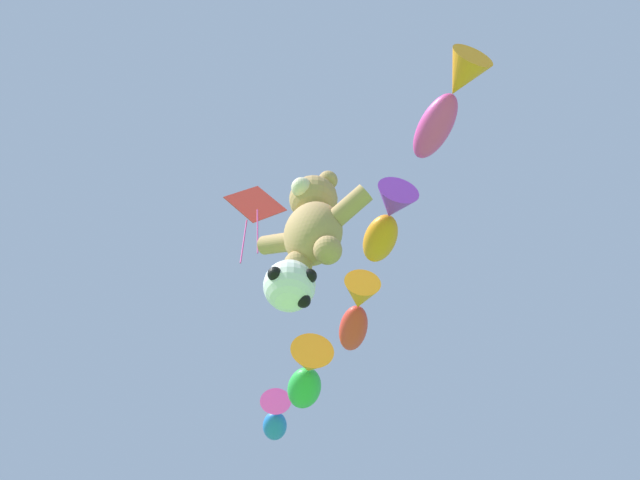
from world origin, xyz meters
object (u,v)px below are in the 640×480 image
Objects in this scene: fish_kite_crimson at (357,312)px; fish_kite_emerald at (307,375)px; teddy_bear_kite at (313,222)px; diamond_kite at (255,207)px; fish_kite_tangerine at (387,221)px; fish_kite_magenta at (448,102)px; fish_kite_cobalt at (275,417)px; soccer_ball_kite at (290,286)px.

fish_kite_emerald reaches higher than fish_kite_crimson.
teddy_bear_kite is 0.87× the size of diamond_kite.
fish_kite_tangerine reaches higher than teddy_bear_kite.
fish_kite_magenta is 8.08m from fish_kite_emerald.
diamond_kite reaches higher than fish_kite_emerald.
fish_kite_crimson is 1.12× the size of fish_kite_cobalt.
fish_kite_cobalt is (-5.34, 6.57, 3.24)m from soccer_ball_kite.
teddy_bear_kite is at bearing -48.77° from fish_kite_cobalt.
fish_kite_tangerine is 2.63m from fish_kite_crimson.
diamond_kite is at bearing 153.71° from soccer_ball_kite.
teddy_bear_kite is at bearing -21.29° from diamond_kite.
fish_kite_magenta is 1.05× the size of fish_kite_cobalt.
fish_kite_emerald is at bearing 141.26° from fish_kite_magenta.
diamond_kite is (-1.75, 0.86, 4.13)m from soccer_ball_kite.
fish_kite_crimson is at bearing 109.11° from teddy_bear_kite.
diamond_kite reaches higher than fish_kite_crimson.
soccer_ball_kite is at bearing -123.32° from fish_kite_tangerine.
fish_kite_crimson is 0.83× the size of diamond_kite.
fish_kite_tangerine is at bearing 67.29° from teddy_bear_kite.
diamond_kite reaches higher than teddy_bear_kite.
diamond_kite is (3.60, -5.71, 0.89)m from fish_kite_cobalt.
soccer_ball_kite is 0.38× the size of fish_kite_emerald.
teddy_bear_kite is at bearing -54.40° from fish_kite_emerald.
teddy_bear_kite is 1.36m from soccer_ball_kite.
fish_kite_tangerine is 0.69× the size of diamond_kite.
fish_kite_crimson is 2.91m from fish_kite_emerald.
fish_kite_cobalt is 0.74× the size of diamond_kite.
fish_kite_tangerine is at bearing 142.92° from fish_kite_magenta.
teddy_bear_kite is 2.01m from fish_kite_tangerine.
soccer_ball_kite is 0.47× the size of fish_kite_cobalt.
diamond_kite is (-2.13, 0.83, 2.83)m from teddy_bear_kite.
fish_kite_cobalt reaches higher than fish_kite_emerald.
fish_kite_emerald is at bearing 122.42° from soccer_ball_kite.
fish_kite_crimson reaches higher than teddy_bear_kite.
fish_kite_magenta is 0.94× the size of fish_kite_crimson.
fish_kite_emerald is at bearing 125.60° from teddy_bear_kite.
fish_kite_crimson is (-1.18, 3.42, 1.20)m from teddy_bear_kite.
fish_kite_emerald is at bearing 146.39° from fish_kite_crimson.
fish_kite_cobalt is at bearing 141.81° from fish_kite_tangerine.
fish_kite_crimson is at bearing -34.46° from fish_kite_cobalt.
soccer_ball_kite is 9.07m from fish_kite_cobalt.
fish_kite_emerald reaches higher than soccer_ball_kite.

